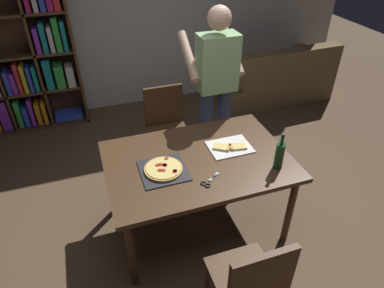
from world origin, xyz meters
The scene contains 12 objects.
ground_plane centered at (0.00, 0.00, 0.00)m, with size 12.00×12.00×0.00m, color brown.
back_wall centered at (0.00, 2.60, 1.40)m, with size 6.40×0.10×2.80m, color silver.
dining_table centered at (0.00, 0.00, 0.68)m, with size 1.50×1.03×0.75m.
chair_near_camera centered at (0.00, -1.00, 0.51)m, with size 0.42×0.42×0.90m.
chair_far_side centered at (0.00, 1.00, 0.51)m, with size 0.42×0.42×0.90m.
couch centered at (1.90, 1.99, 0.30)m, with size 1.73×0.90×0.85m.
bookshelf centered at (-1.49, 2.37, 0.92)m, with size 1.40×0.35×1.95m.
person_serving_pizza centered at (0.46, 0.78, 1.00)m, with size 0.55×0.54×1.75m.
pepperoni_pizza_on_tray centered at (-0.31, -0.06, 0.77)m, with size 0.36×0.36×0.04m.
pizza_slices_on_towel centered at (0.31, 0.06, 0.76)m, with size 0.36×0.28×0.03m.
wine_bottle centered at (0.56, -0.30, 0.87)m, with size 0.07×0.07×0.32m.
kitchen_scissors centered at (-0.02, -0.29, 0.76)m, with size 0.19×0.15×0.01m.
Camera 1 is at (-0.75, -2.06, 2.45)m, focal length 31.72 mm.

